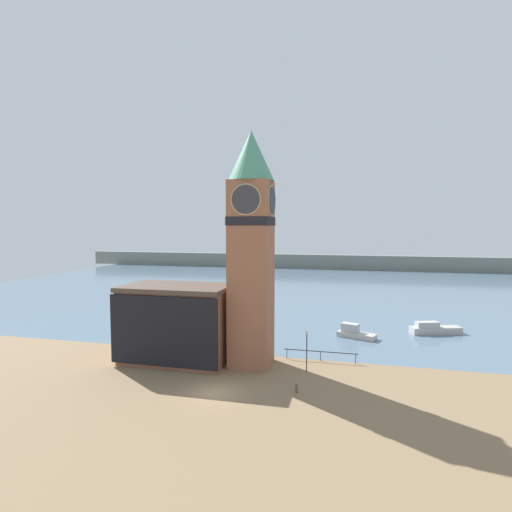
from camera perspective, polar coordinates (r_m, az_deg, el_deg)
name	(u,v)px	position (r m, az deg, el deg)	size (l,w,h in m)	color
ground_plane	(214,393)	(37.97, -5.97, -18.88)	(160.00, 160.00, 0.00)	#846B4C
water	(305,284)	(105.80, 7.01, -3.96)	(160.00, 120.00, 0.00)	slate
far_shoreline	(318,262)	(145.09, 8.81, -0.79)	(180.00, 3.00, 5.00)	gray
pier_railing	(321,353)	(46.10, 9.21, -13.47)	(8.15, 0.08, 1.09)	#232328
clock_tower	(251,243)	(42.24, -0.68, 1.89)	(4.89, 4.89, 24.87)	#935B42
pier_building	(177,323)	(45.71, -11.28, -9.35)	(11.89, 7.17, 8.43)	#935B42
boat_near	(354,333)	(56.20, 13.89, -10.59)	(5.35, 3.44, 1.85)	#B7B2A8
boat_far	(434,329)	(61.87, 24.08, -9.50)	(7.18, 3.79, 1.68)	#B7B2A8
mooring_bollard_near	(296,388)	(37.79, 5.81, -18.25)	(0.28, 0.28, 0.84)	brown
lamp_post	(307,343)	(42.17, 7.27, -12.29)	(0.32, 0.32, 4.24)	black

